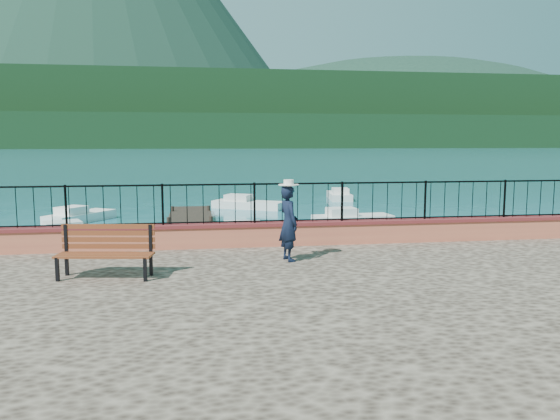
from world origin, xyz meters
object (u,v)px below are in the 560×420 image
object	(u,v)px
boat_1	(258,232)
boat_3	(80,213)
park_bench	(106,262)
boat_0	(78,230)
boat_4	(248,201)
boat_5	(339,193)
person	(289,223)
boat_2	(353,216)

from	to	relation	value
boat_1	boat_3	xyz separation A→B (m)	(-7.69, 6.53, 0.00)
park_bench	boat_1	size ratio (longest dim) A/B	0.47
park_bench	boat_0	bearing A→B (deg)	113.30
boat_4	boat_5	world-z (taller)	same
person	boat_2	size ratio (longest dim) A/B	0.46
boat_1	boat_3	bearing A→B (deg)	144.81
boat_0	boat_2	size ratio (longest dim) A/B	1.02
boat_0	boat_2	xyz separation A→B (m)	(11.50, 2.29, 0.00)
park_bench	boat_0	size ratio (longest dim) A/B	0.51
boat_3	boat_5	bearing A→B (deg)	-28.72
boat_2	boat_5	world-z (taller)	same
person	boat_4	size ratio (longest dim) A/B	0.41
person	boat_4	distance (m)	19.08
boat_1	boat_2	distance (m)	6.04
boat_2	boat_0	bearing A→B (deg)	-173.50
park_bench	boat_0	xyz separation A→B (m)	(-2.77, 11.02, -1.10)
boat_4	person	bearing A→B (deg)	-63.52
boat_0	boat_2	bearing A→B (deg)	-11.32
boat_0	boat_4	distance (m)	11.58
boat_0	boat_1	xyz separation A→B (m)	(6.74, -1.41, 0.00)
boat_1	boat_2	world-z (taller)	same
person	boat_4	xyz separation A→B (m)	(0.93, 18.99, -1.62)
boat_2	boat_3	distance (m)	12.77
boat_3	park_bench	bearing A→B (deg)	-133.95
boat_0	boat_2	world-z (taller)	same
park_bench	person	world-z (taller)	person
boat_3	boat_4	xyz separation A→B (m)	(8.32, 3.81, 0.00)
park_bench	boat_4	distance (m)	20.50
boat_1	boat_2	bearing A→B (deg)	43.06
boat_0	boat_3	distance (m)	5.21
boat_4	boat_5	bearing A→B (deg)	61.89
boat_0	boat_5	bearing A→B (deg)	20.84
boat_3	boat_4	bearing A→B (deg)	-32.32
boat_2	person	bearing A→B (deg)	-117.07
park_bench	boat_5	xyz separation A→B (m)	(10.95, 24.01, -1.10)
boat_5	boat_3	bearing A→B (deg)	125.92
boat_4	boat_5	size ratio (longest dim) A/B	1.16
person	boat_3	xyz separation A→B (m)	(-7.39, 15.18, -1.62)
boat_2	boat_4	distance (m)	7.82
boat_2	boat_4	xyz separation A→B (m)	(-4.13, 6.64, 0.00)
boat_0	person	bearing A→B (deg)	-79.98
boat_4	boat_3	bearing A→B (deg)	-126.09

